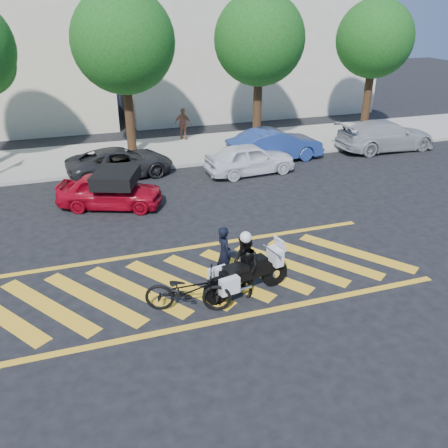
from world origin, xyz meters
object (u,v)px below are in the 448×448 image
object	(u,v)px
parked_right	(275,145)
parked_far_right	(386,135)
bicycle	(188,291)
police_motorcycle	(246,274)
officer_bike	(224,254)
officer_moto	(245,266)
parked_mid_left	(121,163)
parked_mid_right	(250,159)
red_convertible	(110,191)

from	to	relation	value
parked_right	parked_far_right	size ratio (longest dim) A/B	0.89
parked_far_right	parked_right	bearing A→B (deg)	89.31
bicycle	police_motorcycle	size ratio (longest dim) A/B	0.86
bicycle	officer_bike	bearing A→B (deg)	-31.12
officer_bike	police_motorcycle	distance (m)	0.92
officer_bike	officer_moto	size ratio (longest dim) A/B	0.95
parked_mid_left	parked_far_right	size ratio (longest dim) A/B	0.88
officer_moto	parked_mid_right	xyz separation A→B (m)	(3.57, 8.82, -0.15)
red_convertible	parked_right	world-z (taller)	parked_right
police_motorcycle	parked_far_right	xyz separation A→B (m)	(11.38, 10.11, 0.15)
police_motorcycle	parked_right	world-z (taller)	parked_right
parked_mid_right	officer_moto	bearing A→B (deg)	153.91
officer_moto	red_convertible	distance (m)	7.39
officer_bike	police_motorcycle	world-z (taller)	officer_bike
bicycle	officer_moto	world-z (taller)	officer_moto
officer_bike	parked_right	distance (m)	10.93
officer_moto	parked_far_right	bearing A→B (deg)	119.93
red_convertible	parked_mid_left	distance (m)	3.40
bicycle	officer_moto	bearing A→B (deg)	-62.89
police_motorcycle	parked_right	size ratio (longest dim) A/B	0.54
parked_mid_left	police_motorcycle	bearing A→B (deg)	-177.35
officer_bike	parked_mid_left	xyz separation A→B (m)	(-1.56, 9.37, -0.16)
parked_mid_left	parked_right	world-z (taller)	parked_right
parked_right	parked_far_right	world-z (taller)	parked_right
parked_far_right	police_motorcycle	bearing A→B (deg)	131.96
officer_bike	parked_mid_right	bearing A→B (deg)	-32.24
red_convertible	parked_mid_left	size ratio (longest dim) A/B	0.84
officer_bike	red_convertible	xyz separation A→B (m)	(-2.35, 6.06, -0.14)
police_motorcycle	bicycle	bearing A→B (deg)	175.99
red_convertible	parked_mid_right	distance (m)	6.48
bicycle	red_convertible	world-z (taller)	red_convertible
officer_bike	parked_mid_left	world-z (taller)	officer_bike
officer_moto	red_convertible	world-z (taller)	officer_moto
police_motorcycle	officer_moto	bearing A→B (deg)	143.63
police_motorcycle	parked_right	bearing A→B (deg)	50.77
police_motorcycle	red_convertible	xyz separation A→B (m)	(-2.64, 6.91, 0.05)
officer_bike	officer_moto	world-z (taller)	officer_moto
officer_bike	parked_mid_right	distance (m)	8.85
red_convertible	parked_mid_right	size ratio (longest dim) A/B	0.95
bicycle	parked_mid_right	distance (m)	10.38
officer_bike	parked_mid_left	distance (m)	9.50
parked_mid_right	parked_right	xyz separation A→B (m)	(1.80, 1.39, 0.07)
red_convertible	officer_moto	bearing A→B (deg)	-138.10
parked_mid_left	parked_mid_right	bearing A→B (deg)	-112.07
bicycle	parked_mid_left	bearing A→B (deg)	20.71
parked_mid_left	parked_far_right	distance (m)	13.23
police_motorcycle	parked_mid_left	world-z (taller)	parked_mid_left
officer_moto	officer_bike	bearing A→B (deg)	-173.78
officer_bike	parked_mid_right	size ratio (longest dim) A/B	0.40
officer_bike	bicycle	distance (m)	1.67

